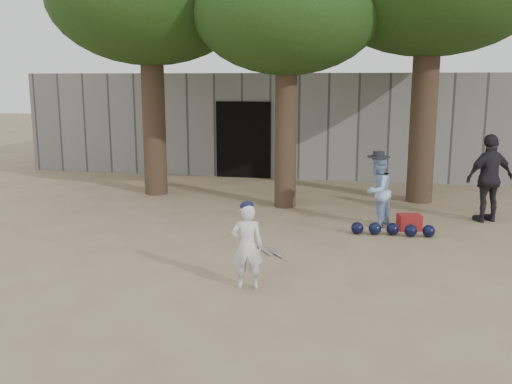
% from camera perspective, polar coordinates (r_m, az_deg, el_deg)
% --- Properties ---
extents(ground, '(70.00, 70.00, 0.00)m').
position_cam_1_polar(ground, '(9.07, -5.05, -6.95)').
color(ground, '#937C5E').
rests_on(ground, ground).
extents(boy_player, '(0.48, 0.36, 1.18)m').
position_cam_1_polar(boy_player, '(7.77, -0.89, -5.46)').
color(boy_player, silver).
rests_on(boy_player, ground).
extents(spectator_blue, '(0.78, 0.85, 1.40)m').
position_cam_1_polar(spectator_blue, '(11.26, 12.02, 0.10)').
color(spectator_blue, '#95B9E7').
rests_on(spectator_blue, ground).
extents(spectator_dark, '(1.12, 0.86, 1.77)m').
position_cam_1_polar(spectator_dark, '(12.28, 22.31, 1.28)').
color(spectator_dark, black).
rests_on(spectator_dark, ground).
extents(red_bag, '(0.49, 0.41, 0.30)m').
position_cam_1_polar(red_bag, '(11.25, 15.08, -2.93)').
color(red_bag, maroon).
rests_on(red_bag, ground).
extents(back_building, '(16.00, 5.24, 3.00)m').
position_cam_1_polar(back_building, '(18.80, 4.07, 7.14)').
color(back_building, gray).
rests_on(back_building, ground).
extents(helmet_row, '(1.51, 0.30, 0.23)m').
position_cam_1_polar(helmet_row, '(10.77, 13.51, -3.66)').
color(helmet_row, black).
rests_on(helmet_row, ground).
extents(bat_pile, '(0.66, 0.72, 0.06)m').
position_cam_1_polar(bat_pile, '(9.53, 1.16, -5.85)').
color(bat_pile, silver).
rests_on(bat_pile, ground).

